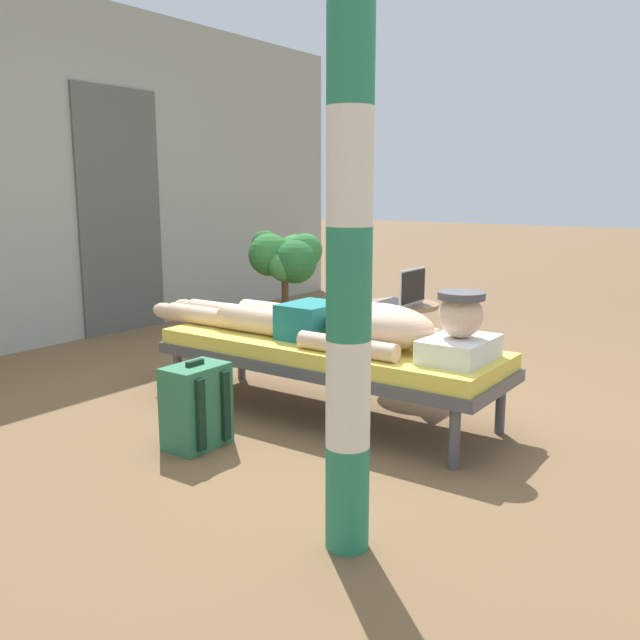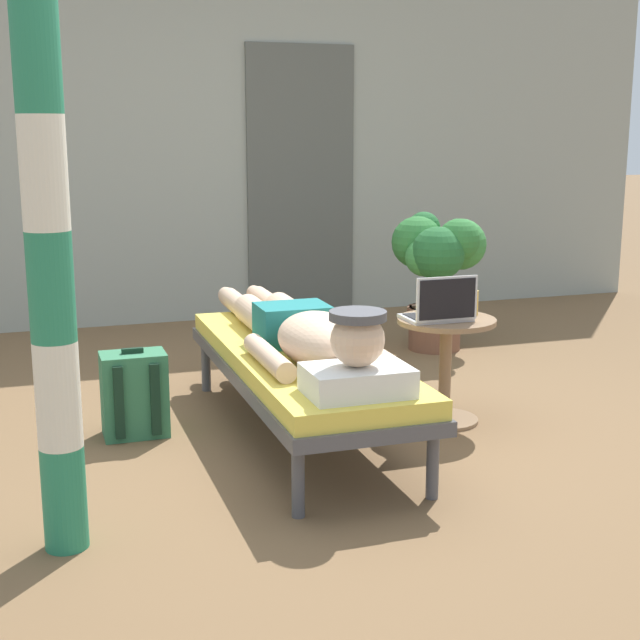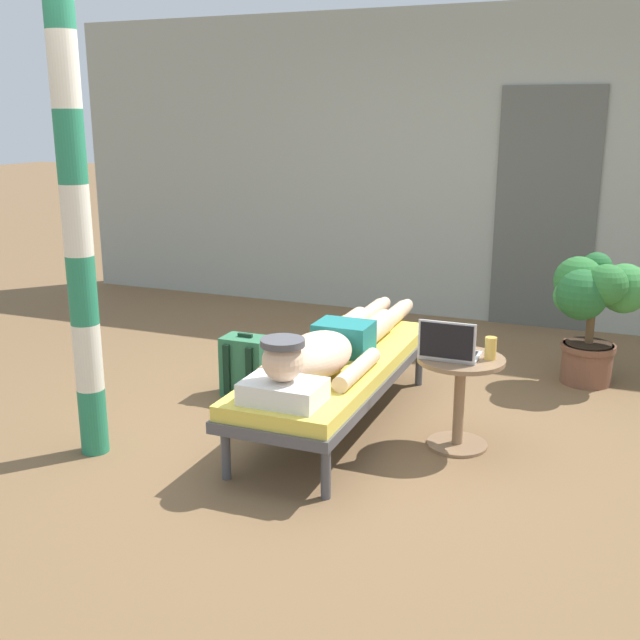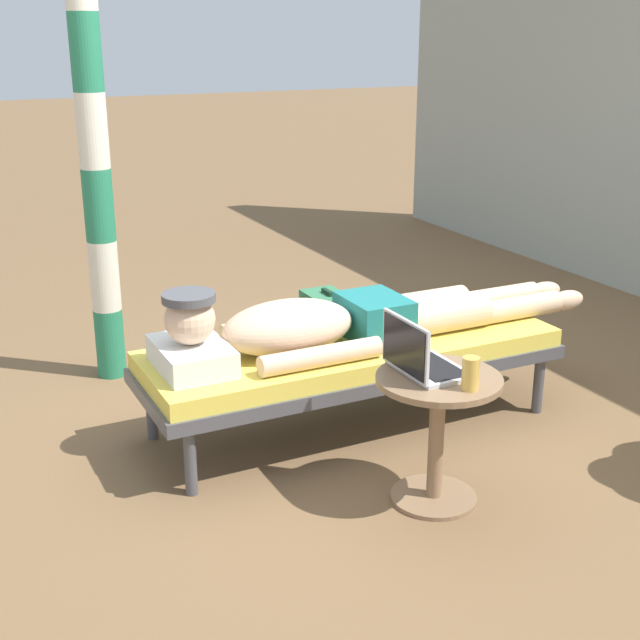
{
  "view_description": "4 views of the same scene",
  "coord_description": "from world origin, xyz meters",
  "px_view_note": "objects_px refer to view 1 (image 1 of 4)",
  "views": [
    {
      "loc": [
        -2.99,
        -1.99,
        1.22
      ],
      "look_at": [
        0.01,
        0.14,
        0.51
      ],
      "focal_mm": 38.52,
      "sensor_mm": 36.0,
      "label": 1
    },
    {
      "loc": [
        -1.22,
        -3.81,
        1.42
      ],
      "look_at": [
        0.03,
        -0.04,
        0.57
      ],
      "focal_mm": 50.34,
      "sensor_mm": 36.0,
      "label": 2
    },
    {
      "loc": [
        1.47,
        -3.95,
        1.81
      ],
      "look_at": [
        -0.25,
        0.31,
        0.57
      ],
      "focal_mm": 42.82,
      "sensor_mm": 36.0,
      "label": 3
    },
    {
      "loc": [
        3.19,
        -1.71,
        1.78
      ],
      "look_at": [
        -0.08,
        -0.09,
        0.53
      ],
      "focal_mm": 48.61,
      "sensor_mm": 36.0,
      "label": 4
    }
  ],
  "objects_px": {
    "person_reclining": "(341,324)",
    "potted_plant": "(287,268)",
    "drink_glass": "(407,290)",
    "backpack": "(196,407)",
    "porch_post": "(350,167)",
    "lounge_chair": "(328,354)",
    "laptop": "(402,296)",
    "side_table": "(399,330)"
  },
  "relations": [
    {
      "from": "drink_glass",
      "to": "potted_plant",
      "type": "distance_m",
      "value": 1.41
    },
    {
      "from": "backpack",
      "to": "side_table",
      "type": "bearing_deg",
      "value": -10.79
    },
    {
      "from": "drink_glass",
      "to": "backpack",
      "type": "height_order",
      "value": "drink_glass"
    },
    {
      "from": "lounge_chair",
      "to": "porch_post",
      "type": "relative_size",
      "value": 0.76
    },
    {
      "from": "laptop",
      "to": "potted_plant",
      "type": "height_order",
      "value": "potted_plant"
    },
    {
      "from": "drink_glass",
      "to": "side_table",
      "type": "bearing_deg",
      "value": -168.37
    },
    {
      "from": "backpack",
      "to": "porch_post",
      "type": "distance_m",
      "value": 1.6
    },
    {
      "from": "lounge_chair",
      "to": "backpack",
      "type": "distance_m",
      "value": 0.79
    },
    {
      "from": "laptop",
      "to": "side_table",
      "type": "bearing_deg",
      "value": 40.52
    },
    {
      "from": "lounge_chair",
      "to": "side_table",
      "type": "xyz_separation_m",
      "value": [
        0.74,
        -0.03,
        0.01
      ]
    },
    {
      "from": "lounge_chair",
      "to": "drink_glass",
      "type": "distance_m",
      "value": 0.92
    },
    {
      "from": "drink_glass",
      "to": "potted_plant",
      "type": "bearing_deg",
      "value": 70.93
    },
    {
      "from": "backpack",
      "to": "lounge_chair",
      "type": "bearing_deg",
      "value": -18.9
    },
    {
      "from": "lounge_chair",
      "to": "person_reclining",
      "type": "xyz_separation_m",
      "value": [
        -0.0,
        -0.09,
        0.17
      ]
    },
    {
      "from": "laptop",
      "to": "potted_plant",
      "type": "xyz_separation_m",
      "value": [
        0.67,
        1.42,
        0.01
      ]
    },
    {
      "from": "lounge_chair",
      "to": "laptop",
      "type": "relative_size",
      "value": 6.26
    },
    {
      "from": "backpack",
      "to": "porch_post",
      "type": "bearing_deg",
      "value": -108.56
    },
    {
      "from": "person_reclining",
      "to": "backpack",
      "type": "bearing_deg",
      "value": 155.28
    },
    {
      "from": "lounge_chair",
      "to": "person_reclining",
      "type": "bearing_deg",
      "value": -90.0
    },
    {
      "from": "person_reclining",
      "to": "porch_post",
      "type": "bearing_deg",
      "value": -145.36
    },
    {
      "from": "lounge_chair",
      "to": "potted_plant",
      "type": "height_order",
      "value": "potted_plant"
    },
    {
      "from": "side_table",
      "to": "potted_plant",
      "type": "xyz_separation_m",
      "value": [
        0.61,
        1.36,
        0.23
      ]
    },
    {
      "from": "side_table",
      "to": "backpack",
      "type": "height_order",
      "value": "side_table"
    },
    {
      "from": "drink_glass",
      "to": "lounge_chair",
      "type": "bearing_deg",
      "value": -179.85
    },
    {
      "from": "side_table",
      "to": "drink_glass",
      "type": "bearing_deg",
      "value": 11.63
    },
    {
      "from": "backpack",
      "to": "laptop",
      "type": "bearing_deg",
      "value": -13.21
    },
    {
      "from": "side_table",
      "to": "laptop",
      "type": "height_order",
      "value": "laptop"
    },
    {
      "from": "drink_glass",
      "to": "porch_post",
      "type": "height_order",
      "value": "porch_post"
    },
    {
      "from": "drink_glass",
      "to": "porch_post",
      "type": "xyz_separation_m",
      "value": [
        -2.0,
        -0.86,
        0.7
      ]
    },
    {
      "from": "side_table",
      "to": "porch_post",
      "type": "distance_m",
      "value": 2.23
    },
    {
      "from": "lounge_chair",
      "to": "porch_post",
      "type": "xyz_separation_m",
      "value": [
        -1.11,
        -0.85,
        0.94
      ]
    },
    {
      "from": "lounge_chair",
      "to": "laptop",
      "type": "bearing_deg",
      "value": -6.71
    },
    {
      "from": "person_reclining",
      "to": "side_table",
      "type": "relative_size",
      "value": 4.15
    },
    {
      "from": "laptop",
      "to": "porch_post",
      "type": "bearing_deg",
      "value": -156.6
    },
    {
      "from": "person_reclining",
      "to": "porch_post",
      "type": "xyz_separation_m",
      "value": [
        -1.11,
        -0.77,
        0.77
      ]
    },
    {
      "from": "drink_glass",
      "to": "person_reclining",
      "type": "bearing_deg",
      "value": -174.25
    },
    {
      "from": "side_table",
      "to": "backpack",
      "type": "xyz_separation_m",
      "value": [
        -1.48,
        0.28,
        -0.16
      ]
    },
    {
      "from": "person_reclining",
      "to": "potted_plant",
      "type": "distance_m",
      "value": 1.96
    },
    {
      "from": "lounge_chair",
      "to": "backpack",
      "type": "relative_size",
      "value": 4.58
    },
    {
      "from": "laptop",
      "to": "potted_plant",
      "type": "bearing_deg",
      "value": 64.64
    },
    {
      "from": "side_table",
      "to": "lounge_chair",
      "type": "bearing_deg",
      "value": 177.79
    },
    {
      "from": "lounge_chair",
      "to": "side_table",
      "type": "distance_m",
      "value": 0.74
    }
  ]
}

